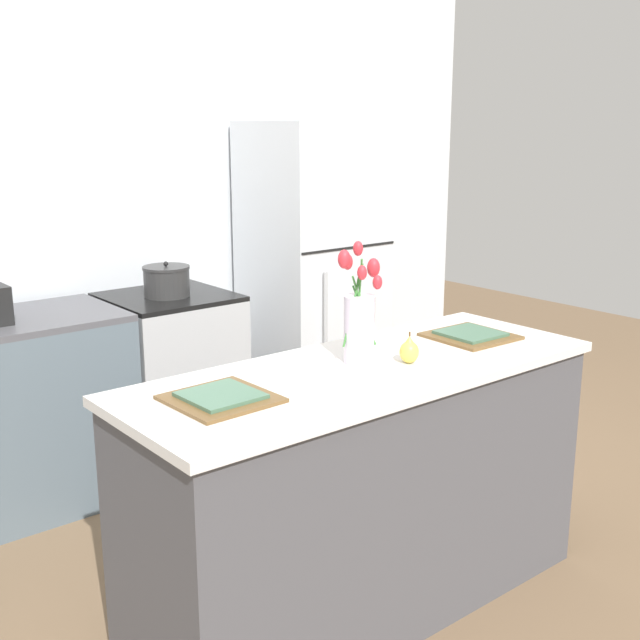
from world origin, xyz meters
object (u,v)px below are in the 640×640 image
flower_vase (359,319)px  plate_setting_right (470,335)px  cooking_pot (167,281)px  pear_figurine (409,351)px  plate_setting_left (221,398)px  refrigerator (313,277)px  stove_range (172,380)px

flower_vase → plate_setting_right: flower_vase is taller
plate_setting_right → cooking_pot: size_ratio=1.31×
pear_figurine → plate_setting_left: pear_figurine is taller
refrigerator → plate_setting_right: bearing=-106.3°
refrigerator → flower_vase: size_ratio=4.18×
flower_vase → pear_figurine: (0.13, -0.12, -0.11)m
plate_setting_left → pear_figurine: bearing=-6.8°
plate_setting_left → cooking_pot: 1.69m
plate_setting_left → plate_setting_right: 1.17m
refrigerator → cooking_pot: (-0.97, -0.03, 0.10)m
pear_figurine → cooking_pot: 1.64m
refrigerator → flower_vase: (-1.03, -1.55, 0.21)m
pear_figurine → cooking_pot: cooking_pot is taller
refrigerator → pear_figurine: (-0.90, -1.67, 0.09)m
refrigerator → plate_setting_left: (-1.64, -1.58, 0.06)m
plate_setting_right → cooking_pot: cooking_pot is taller
stove_range → pear_figurine: (0.05, -1.67, 0.53)m
plate_setting_left → stove_range: bearing=66.5°
stove_range → refrigerator: size_ratio=0.51×
refrigerator → plate_setting_left: refrigerator is taller
pear_figurine → refrigerator: bearing=61.7°
stove_range → pear_figurine: 1.75m
flower_vase → pear_figurine: flower_vase is taller
plate_setting_right → flower_vase: bearing=176.6°
flower_vase → plate_setting_left: bearing=-176.8°
stove_range → refrigerator: refrigerator is taller
plate_setting_left → plate_setting_right: same height
plate_setting_left → plate_setting_right: (1.17, 0.00, 0.00)m
cooking_pot → plate_setting_right: bearing=-72.0°
plate_setting_left → cooking_pot: cooking_pot is taller
stove_range → plate_setting_left: size_ratio=2.95×
flower_vase → cooking_pot: bearing=87.6°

